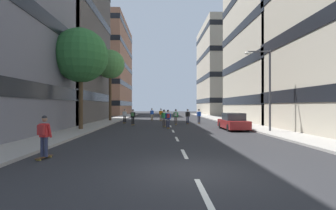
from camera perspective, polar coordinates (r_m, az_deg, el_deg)
ground_plane at (r=30.38m, az=0.30°, el=-4.25°), size 132.22×132.22×0.00m
sidewalk_left at (r=33.83m, az=-13.63°, el=-3.71°), size 2.76×60.60×0.14m
sidewalk_right at (r=34.34m, az=13.69°, el=-3.65°), size 2.76×60.60×0.14m
lane_markings at (r=31.34m, az=0.24°, el=-4.12°), size 0.16×52.20×0.01m
building_left_mid at (r=37.71m, az=-26.23°, el=13.64°), size 13.84×17.00×22.11m
building_left_far at (r=64.96m, az=-15.39°, el=7.97°), size 13.84×21.79×22.51m
building_right_far at (r=65.47m, az=13.78°, el=7.76°), size 13.84×19.55×22.17m
parked_car_near at (r=23.22m, az=14.64°, el=-3.78°), size 1.82×4.40×1.52m
street_tree_near at (r=23.53m, az=-19.24°, el=10.56°), size 4.71×4.71×8.78m
street_tree_mid at (r=35.92m, az=-13.04°, el=8.95°), size 3.96×3.96×9.75m
streetlamp_right at (r=21.71m, az=21.32°, el=5.06°), size 2.13×0.30×6.50m
skater_0 at (r=35.66m, az=-1.63°, el=-2.06°), size 0.57×0.92×1.78m
skater_1 at (r=28.15m, az=-8.00°, el=-2.50°), size 0.55×0.91×1.78m
skater_2 at (r=31.58m, az=-9.87°, el=-2.30°), size 0.55×0.92×1.78m
skater_3 at (r=37.74m, az=-3.67°, el=-1.95°), size 0.56×0.92×1.78m
skater_4 at (r=30.00m, az=4.51°, el=-2.42°), size 0.56×0.92×1.78m
skater_5 at (r=30.72m, az=7.06°, el=-2.36°), size 0.55×0.92×1.78m
skater_6 at (r=28.63m, az=1.79°, el=-2.46°), size 0.54×0.91×1.78m
skater_7 at (r=23.97m, az=0.02°, el=-2.92°), size 0.55×0.91×1.78m
skater_8 at (r=25.71m, az=-0.91°, el=-2.80°), size 0.55×0.92×1.78m
skater_9 at (r=11.40m, az=-26.43°, el=-5.96°), size 0.57×0.92×1.78m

